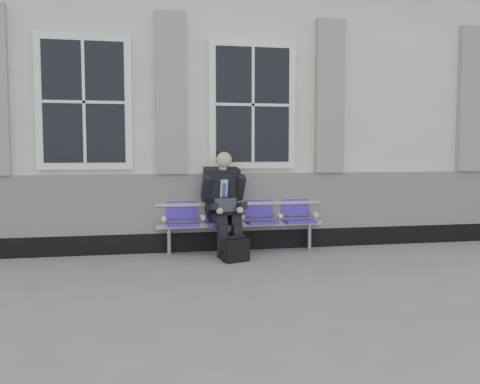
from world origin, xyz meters
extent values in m
plane|color=slate|center=(0.00, 0.00, 0.00)|extent=(70.00, 70.00, 0.00)
cube|color=silver|center=(0.00, 3.50, 2.10)|extent=(14.00, 4.00, 4.20)
cube|color=gray|center=(0.00, 3.50, 4.32)|extent=(14.40, 4.40, 0.24)
cube|color=black|center=(0.00, 1.47, 0.15)|extent=(14.00, 0.10, 0.30)
cube|color=silver|center=(0.00, 1.46, 0.75)|extent=(14.00, 0.08, 0.90)
cube|color=gray|center=(-0.90, 1.44, 2.40)|extent=(0.45, 0.14, 2.40)
cube|color=gray|center=(1.60, 1.44, 2.40)|extent=(0.45, 0.14, 2.40)
cube|color=gray|center=(4.10, 1.44, 2.40)|extent=(0.45, 0.14, 2.40)
cube|color=white|center=(-2.15, 1.46, 2.25)|extent=(1.35, 0.10, 1.95)
cube|color=black|center=(-2.15, 1.41, 2.25)|extent=(1.15, 0.02, 1.75)
cube|color=white|center=(0.35, 1.46, 2.25)|extent=(1.35, 0.10, 1.95)
cube|color=black|center=(0.35, 1.41, 2.25)|extent=(1.15, 0.02, 1.75)
cube|color=#9EA0A3|center=(0.14, 1.30, 0.42)|extent=(2.60, 0.07, 0.07)
cube|color=#9EA0A3|center=(0.14, 1.42, 0.73)|extent=(2.60, 0.05, 0.05)
cylinder|color=#9EA0A3|center=(-0.96, 1.30, 0.20)|extent=(0.06, 0.06, 0.39)
cylinder|color=#9EA0A3|center=(1.24, 1.30, 0.20)|extent=(0.06, 0.06, 0.39)
cube|color=#371DA0|center=(-0.76, 1.22, 0.45)|extent=(0.46, 0.42, 0.07)
cube|color=#371DA0|center=(-0.76, 1.43, 0.71)|extent=(0.46, 0.10, 0.40)
cube|color=#371DA0|center=(-0.16, 1.22, 0.45)|extent=(0.46, 0.42, 0.07)
cube|color=#371DA0|center=(-0.16, 1.43, 0.71)|extent=(0.46, 0.10, 0.40)
cube|color=#371DA0|center=(0.44, 1.22, 0.45)|extent=(0.46, 0.42, 0.07)
cube|color=#371DA0|center=(0.44, 1.43, 0.71)|extent=(0.46, 0.10, 0.40)
cube|color=#371DA0|center=(1.04, 1.22, 0.45)|extent=(0.46, 0.42, 0.07)
cube|color=#371DA0|center=(1.04, 1.43, 0.71)|extent=(0.46, 0.10, 0.40)
cylinder|color=white|center=(-1.04, 1.25, 0.55)|extent=(0.07, 0.12, 0.07)
cylinder|color=white|center=(-0.46, 1.25, 0.55)|extent=(0.07, 0.12, 0.07)
cylinder|color=white|center=(0.14, 1.25, 0.55)|extent=(0.07, 0.12, 0.07)
cylinder|color=white|center=(0.74, 1.25, 0.55)|extent=(0.07, 0.12, 0.07)
cylinder|color=white|center=(1.32, 1.25, 0.55)|extent=(0.07, 0.12, 0.07)
cube|color=black|center=(-0.21, 0.79, 0.05)|extent=(0.15, 0.29, 0.10)
cube|color=black|center=(0.01, 0.81, 0.05)|extent=(0.15, 0.29, 0.10)
cube|color=black|center=(-0.22, 0.86, 0.25)|extent=(0.15, 0.15, 0.47)
cube|color=black|center=(0.00, 0.88, 0.25)|extent=(0.15, 0.15, 0.47)
cube|color=black|center=(-0.24, 1.09, 0.55)|extent=(0.20, 0.50, 0.15)
cube|color=black|center=(-0.03, 1.12, 0.55)|extent=(0.20, 0.50, 0.15)
cube|color=black|center=(-0.16, 1.32, 0.90)|extent=(0.49, 0.42, 0.69)
cube|color=#A8CADD|center=(-0.14, 1.19, 0.93)|extent=(0.12, 0.11, 0.39)
cube|color=blue|center=(-0.14, 1.18, 0.90)|extent=(0.06, 0.09, 0.32)
cube|color=black|center=(-0.16, 1.29, 1.23)|extent=(0.55, 0.31, 0.16)
cylinder|color=#D8AA87|center=(-0.15, 1.24, 1.31)|extent=(0.12, 0.12, 0.11)
sphere|color=#D8AA87|center=(-0.14, 1.17, 1.42)|extent=(0.23, 0.23, 0.23)
cube|color=black|center=(-0.41, 1.19, 0.99)|extent=(0.14, 0.32, 0.40)
cube|color=black|center=(0.11, 1.24, 0.99)|extent=(0.14, 0.32, 0.40)
cube|color=black|center=(-0.34, 1.00, 0.73)|extent=(0.13, 0.35, 0.15)
cube|color=black|center=(0.09, 1.04, 0.73)|extent=(0.13, 0.35, 0.15)
sphere|color=#D8AA87|center=(-0.26, 0.85, 0.69)|extent=(0.10, 0.10, 0.10)
sphere|color=#D8AA87|center=(0.04, 0.88, 0.69)|extent=(0.10, 0.10, 0.10)
cube|color=black|center=(-0.12, 0.95, 0.63)|extent=(0.38, 0.29, 0.02)
cube|color=black|center=(-0.13, 1.08, 0.75)|extent=(0.37, 0.13, 0.23)
cube|color=black|center=(-0.13, 1.07, 0.75)|extent=(0.33, 0.11, 0.20)
cube|color=black|center=(-0.07, 0.57, 0.16)|extent=(0.39, 0.27, 0.32)
cylinder|color=black|center=(-0.07, 0.57, 0.34)|extent=(0.29, 0.16, 0.06)
camera|label=1|loc=(-1.47, -6.66, 1.58)|focal=40.00mm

